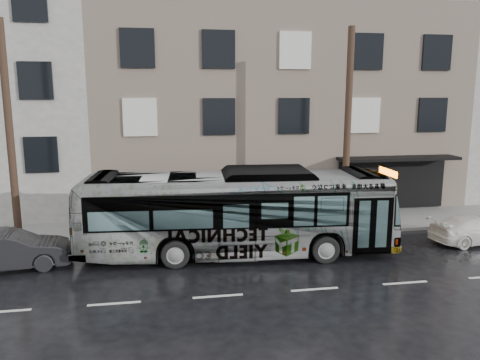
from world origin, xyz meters
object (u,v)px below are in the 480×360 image
Objects in this scene: utility_pole_front at (347,132)px; dark_sedan at (9,250)px; bus at (237,213)px; white_sedan at (475,229)px; utility_pole_rear at (10,137)px; sign_post at (367,204)px.

dark_sedan is (-13.74, -2.21, -3.94)m from utility_pole_front.
bus is 2.85× the size of dark_sedan.
white_sedan is at bearing -87.02° from bus.
bus is 8.52m from dark_sedan.
utility_pole_rear is 19.62m from white_sedan.
sign_post reaches higher than white_sedan.
utility_pole_front reaches higher than sign_post.
utility_pole_rear is 0.73× the size of bus.
white_sedan is (10.35, -0.20, -1.13)m from bus.
utility_pole_rear is at bearing 77.46° from white_sedan.
bus is at bearing -95.63° from dark_sedan.
sign_post is at bearing 0.00° from utility_pole_front.
utility_pole_front is 14.00m from utility_pole_rear.
sign_post is at bearing 0.00° from utility_pole_rear.
utility_pole_front is 0.73× the size of bus.
utility_pole_front is 2.24× the size of white_sedan.
sign_post is 4.61m from white_sedan.
bus is at bearing -159.03° from utility_pole_front.
utility_pole_rear reaches higher than sign_post.
sign_post is at bearing -68.31° from bus.
white_sedan is at bearing -23.71° from utility_pole_front.
utility_pole_rear reaches higher than dark_sedan.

